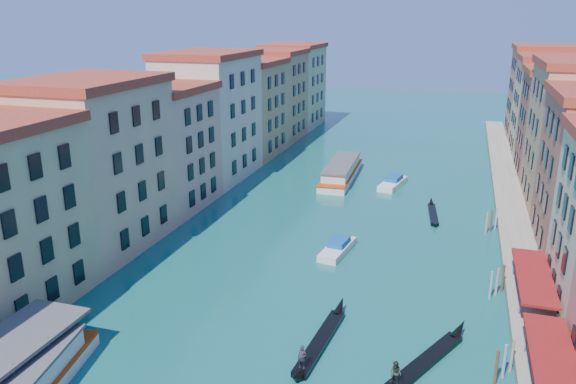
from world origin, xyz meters
The scene contains 10 objects.
left_bank_palazzos centered at (-26.00, 64.68, 9.71)m, with size 12.80×128.40×21.00m.
quay centered at (22.00, 65.00, 0.50)m, with size 4.00×140.00×1.00m, color gray.
restaurant_awnings centered at (22.19, 23.00, 2.99)m, with size 3.20×44.55×3.12m.
mooring_poles_right centered at (19.10, 28.80, 1.30)m, with size 1.44×54.24×3.20m.
vaporetto_far centered at (-4.48, 76.33, 1.30)m, with size 5.19×19.54×2.88m.
gondola_fore centered at (4.61, 26.20, 0.45)m, with size 2.13×13.50×2.69m.
gondola_right centered at (13.16, 25.64, 0.52)m, with size 6.82×12.57×2.69m.
gondola_far centered at (11.65, 62.06, 0.32)m, with size 2.16×11.05×1.56m.
motorboat_mid centered at (1.79, 45.59, 0.58)m, with size 3.21×7.47×1.50m.
motorboat_far centered at (4.54, 74.30, 0.64)m, with size 4.00×8.33×1.66m.
Camera 1 is at (14.39, -14.02, 26.62)m, focal length 35.00 mm.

